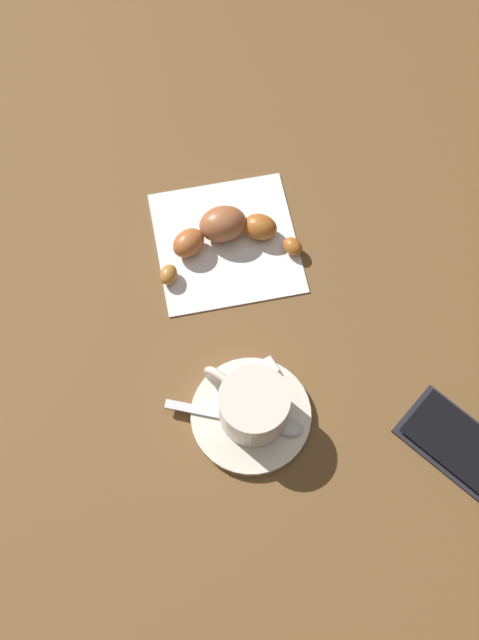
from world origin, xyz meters
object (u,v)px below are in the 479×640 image
(saucer, at_px, (251,416))
(napkin, at_px, (229,241))
(espresso_cup, at_px, (252,405))
(sugar_packet, at_px, (245,380))
(croissant, at_px, (224,232))
(cell_phone, at_px, (468,453))
(teaspoon, at_px, (256,421))

(saucer, xyz_separation_m, napkin, (0.20, -0.04, -0.00))
(espresso_cup, xyz_separation_m, napkin, (0.20, -0.04, -0.03))
(sugar_packet, relative_size, croissant, 0.42)
(espresso_cup, relative_size, napkin, 0.56)
(napkin, height_order, croissant, croissant)
(croissant, relative_size, cell_phone, 1.08)
(croissant, height_order, cell_phone, croissant)
(sugar_packet, xyz_separation_m, napkin, (0.16, -0.03, -0.01))
(saucer, xyz_separation_m, teaspoon, (-0.01, -0.00, 0.01))
(sugar_packet, bearing_deg, espresso_cup, 70.96)
(cell_phone, bearing_deg, croissant, 27.46)
(espresso_cup, relative_size, sugar_packet, 1.25)
(saucer, bearing_deg, teaspoon, -165.34)
(teaspoon, bearing_deg, cell_phone, -115.76)
(teaspoon, relative_size, sugar_packet, 1.84)
(teaspoon, height_order, cell_phone, teaspoon)
(croissant, bearing_deg, espresso_cup, 170.59)
(saucer, bearing_deg, croissant, -9.76)
(saucer, distance_m, cell_phone, 0.22)
(saucer, height_order, teaspoon, teaspoon)
(saucer, xyz_separation_m, espresso_cup, (0.00, -0.00, 0.03))
(teaspoon, bearing_deg, saucer, 14.66)
(saucer, distance_m, teaspoon, 0.01)
(napkin, bearing_deg, espresso_cup, 169.05)
(teaspoon, relative_size, napkin, 0.83)
(sugar_packet, relative_size, cell_phone, 0.45)
(espresso_cup, xyz_separation_m, teaspoon, (-0.01, -0.00, -0.02))
(teaspoon, xyz_separation_m, croissant, (0.21, -0.03, 0.01))
(croissant, bearing_deg, sugar_packet, 170.02)
(napkin, bearing_deg, croissant, 50.58)
(napkin, xyz_separation_m, cell_phone, (-0.30, -0.15, 0.00))
(espresso_cup, distance_m, napkin, 0.20)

